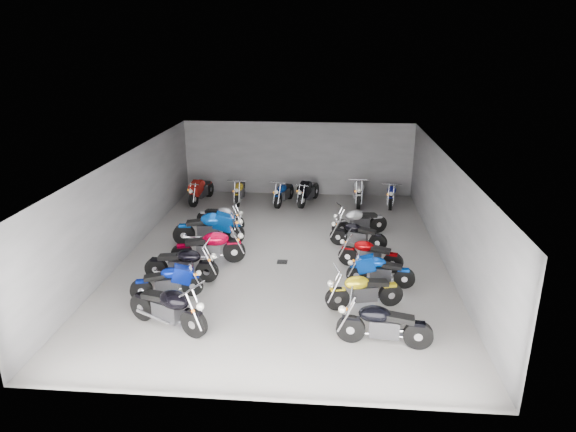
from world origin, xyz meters
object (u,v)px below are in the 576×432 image
at_px(motorcycle_left_c, 182,264).
at_px(motorcycle_back_e, 358,191).
at_px(motorcycle_left_e, 210,228).
at_px(motorcycle_back_b, 240,191).
at_px(motorcycle_right_f, 359,221).
at_px(motorcycle_right_e, 357,235).
at_px(motorcycle_left_a, 168,308).
at_px(motorcycle_back_c, 284,193).
at_px(motorcycle_right_b, 363,290).
at_px(motorcycle_back_d, 308,192).
at_px(motorcycle_right_c, 380,271).
at_px(drain_grate, 282,262).
at_px(motorcycle_left_f, 221,217).
at_px(motorcycle_right_d, 370,254).
at_px(motorcycle_left_b, 168,282).
at_px(motorcycle_left_d, 209,247).
at_px(motorcycle_right_a, 383,325).
at_px(motorcycle_back_a, 201,190).
at_px(motorcycle_back_f, 391,194).

bearing_deg(motorcycle_left_c, motorcycle_back_e, 147.13).
xyz_separation_m(motorcycle_left_e, motorcycle_back_b, (0.19, 4.81, -0.09)).
xyz_separation_m(motorcycle_left_e, motorcycle_right_f, (5.04, 1.34, -0.08)).
bearing_deg(motorcycle_left_e, motorcycle_right_e, 84.50).
xyz_separation_m(motorcycle_left_a, motorcycle_left_e, (-0.21, 5.31, 0.02)).
distance_m(motorcycle_left_e, motorcycle_back_c, 5.15).
distance_m(motorcycle_left_c, motorcycle_right_b, 5.20).
bearing_deg(motorcycle_back_d, motorcycle_right_c, 126.31).
height_order(drain_grate, motorcycle_left_f, motorcycle_left_f).
bearing_deg(motorcycle_left_a, motorcycle_right_e, 163.68).
bearing_deg(motorcycle_left_e, drain_grate, 57.19).
xyz_separation_m(motorcycle_left_e, motorcycle_left_f, (0.06, 1.53, -0.12)).
xyz_separation_m(motorcycle_left_e, motorcycle_right_d, (5.22, -1.49, -0.10)).
relative_size(motorcycle_back_c, motorcycle_back_e, 0.87).
bearing_deg(motorcycle_left_f, motorcycle_right_c, 68.55).
bearing_deg(motorcycle_right_e, motorcycle_right_d, -151.52).
bearing_deg(motorcycle_right_f, drain_grate, 114.22).
bearing_deg(motorcycle_left_b, motorcycle_right_c, 85.38).
height_order(motorcycle_left_b, motorcycle_right_b, motorcycle_right_b).
bearing_deg(motorcycle_left_f, motorcycle_left_a, 17.68).
bearing_deg(motorcycle_back_b, motorcycle_left_d, 90.29).
xyz_separation_m(motorcycle_left_c, motorcycle_left_d, (0.51, 1.20, 0.03)).
relative_size(motorcycle_right_f, motorcycle_back_d, 0.95).
bearing_deg(motorcycle_left_a, motorcycle_right_a, 111.36).
distance_m(motorcycle_back_a, motorcycle_back_f, 8.00).
distance_m(motorcycle_right_d, motorcycle_right_f, 2.83).
xyz_separation_m(motorcycle_left_f, motorcycle_back_d, (3.04, 3.31, 0.06)).
height_order(motorcycle_left_e, motorcycle_right_a, motorcycle_left_e).
distance_m(motorcycle_left_e, motorcycle_back_b, 4.82).
relative_size(motorcycle_left_b, motorcycle_back_e, 0.82).
bearing_deg(motorcycle_left_a, motorcycle_back_a, -145.86).
height_order(motorcycle_left_d, motorcycle_right_c, motorcycle_left_d).
relative_size(motorcycle_left_c, motorcycle_left_f, 1.16).
bearing_deg(motorcycle_right_b, motorcycle_left_b, 74.68).
xyz_separation_m(drain_grate, motorcycle_left_e, (-2.56, 1.25, 0.57)).
height_order(motorcycle_left_c, motorcycle_back_a, motorcycle_back_a).
relative_size(motorcycle_right_c, motorcycle_back_a, 0.88).
bearing_deg(motorcycle_left_c, motorcycle_back_a, -168.44).
height_order(drain_grate, motorcycle_right_d, motorcycle_right_d).
bearing_deg(motorcycle_back_a, motorcycle_back_d, -166.10).
bearing_deg(motorcycle_right_c, motorcycle_right_f, 11.35).
relative_size(drain_grate, motorcycle_left_f, 0.17).
bearing_deg(motorcycle_right_d, motorcycle_left_e, 90.61).
height_order(motorcycle_left_b, motorcycle_left_d, motorcycle_left_d).
xyz_separation_m(motorcycle_right_e, motorcycle_back_c, (-2.86, 4.60, 0.02)).
bearing_deg(motorcycle_left_b, motorcycle_right_a, 55.71).
height_order(motorcycle_left_a, motorcycle_right_a, motorcycle_left_a).
relative_size(drain_grate, motorcycle_back_b, 0.16).
xyz_separation_m(motorcycle_left_e, motorcycle_back_c, (2.08, 4.71, -0.09)).
distance_m(motorcycle_left_d, motorcycle_right_c, 5.20).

